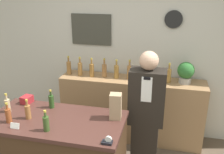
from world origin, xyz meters
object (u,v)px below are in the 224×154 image
Objects in this scene: potted_plant at (186,72)px; tape_dispenser at (108,141)px; shopkeeper at (146,118)px; paper_bag at (116,106)px.

potted_plant reaches higher than tape_dispenser.
potted_plant is (0.44, 0.77, 0.33)m from shopkeeper.
tape_dispenser is (-0.25, -0.82, 0.20)m from shopkeeper.
potted_plant is 1.11× the size of paper_bag.
shopkeeper is at bearing 54.94° from paper_bag.
tape_dispenser is (-0.69, -1.59, -0.13)m from potted_plant.
paper_bag is at bearing -125.06° from shopkeeper.
shopkeeper is 5.90× the size of paper_bag.
tape_dispenser is at bearing -86.77° from paper_bag.
potted_plant is at bearing 58.39° from paper_bag.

